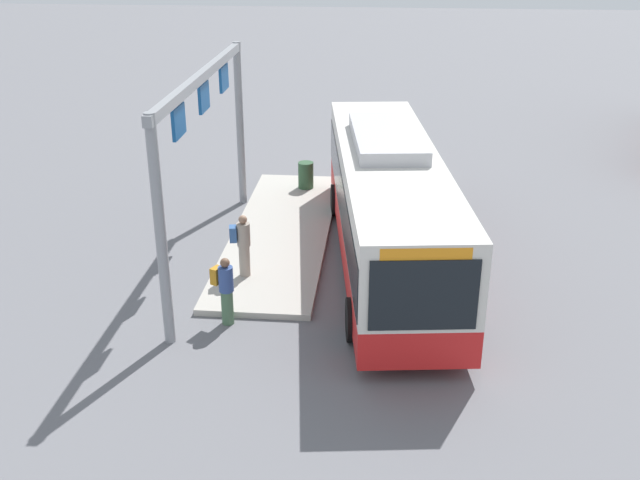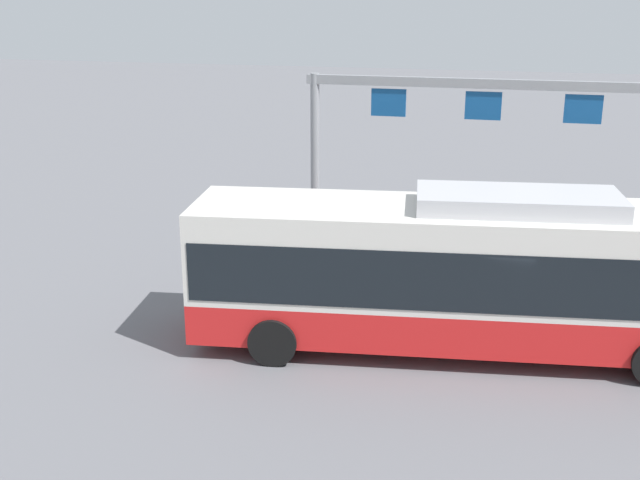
# 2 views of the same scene
# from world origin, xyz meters

# --- Properties ---
(ground_plane) EXTENTS (120.00, 120.00, 0.00)m
(ground_plane) POSITION_xyz_m (0.00, 0.00, 0.00)
(ground_plane) COLOR slate
(platform_curb) EXTENTS (10.00, 2.80, 0.16)m
(platform_curb) POSITION_xyz_m (-1.63, -3.12, 0.08)
(platform_curb) COLOR #B2ADA3
(platform_curb) RESTS_ON ground
(bus_main) EXTENTS (11.72, 3.91, 3.46)m
(bus_main) POSITION_xyz_m (-0.01, -0.00, 1.81)
(bus_main) COLOR red
(bus_main) RESTS_ON ground
(person_boarding) EXTENTS (0.50, 0.60, 1.67)m
(person_boarding) POSITION_xyz_m (3.61, -3.66, 0.89)
(person_boarding) COLOR #476B4C
(person_boarding) RESTS_ON ground
(person_waiting_near) EXTENTS (0.41, 0.57, 1.67)m
(person_waiting_near) POSITION_xyz_m (1.43, -3.67, 1.05)
(person_waiting_near) COLOR gray
(person_waiting_near) RESTS_ON platform_curb
(platform_sign_gantry) EXTENTS (9.15, 0.24, 5.20)m
(platform_sign_gantry) POSITION_xyz_m (0.15, -4.76, 3.75)
(platform_sign_gantry) COLOR gray
(platform_sign_gantry) RESTS_ON ground
(trash_bin) EXTENTS (0.52, 0.52, 0.90)m
(trash_bin) POSITION_xyz_m (-5.38, -2.80, 0.61)
(trash_bin) COLOR #2D5133
(trash_bin) RESTS_ON platform_curb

